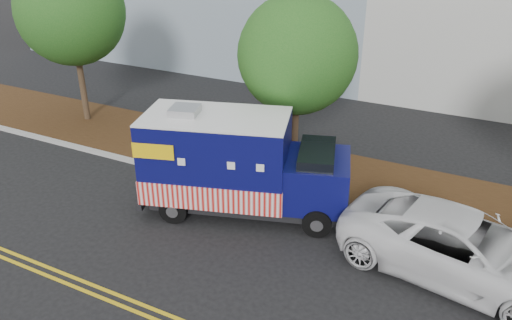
% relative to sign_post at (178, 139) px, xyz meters
% --- Properties ---
extents(ground, '(120.00, 120.00, 0.00)m').
position_rel_sign_post_xyz_m(ground, '(1.56, -1.75, -1.20)').
color(ground, black).
rests_on(ground, ground).
extents(curb, '(120.00, 0.18, 0.15)m').
position_rel_sign_post_xyz_m(curb, '(1.56, -0.35, -1.12)').
color(curb, '#9E9E99').
rests_on(curb, ground).
extents(mulch_strip, '(120.00, 4.00, 0.15)m').
position_rel_sign_post_xyz_m(mulch_strip, '(1.56, 1.75, -1.12)').
color(mulch_strip, '#311D0D').
rests_on(mulch_strip, ground).
extents(centerline_near, '(120.00, 0.10, 0.01)m').
position_rel_sign_post_xyz_m(centerline_near, '(1.56, -6.20, -1.19)').
color(centerline_near, gold).
rests_on(centerline_near, ground).
extents(centerline_far, '(120.00, 0.10, 0.01)m').
position_rel_sign_post_xyz_m(centerline_far, '(1.56, -6.45, -1.19)').
color(centerline_far, gold).
rests_on(centerline_far, ground).
extents(tree_a, '(4.36, 4.36, 6.96)m').
position_rel_sign_post_xyz_m(tree_a, '(-6.34, 2.03, 3.57)').
color(tree_a, '#38281C').
rests_on(tree_a, ground).
extents(tree_b, '(3.94, 3.94, 6.13)m').
position_rel_sign_post_xyz_m(tree_b, '(3.61, 1.95, 2.95)').
color(tree_b, '#38281C').
rests_on(tree_b, ground).
extents(sign_post, '(0.06, 0.06, 2.40)m').
position_rel_sign_post_xyz_m(sign_post, '(0.00, 0.00, 0.00)').
color(sign_post, '#473828').
rests_on(sign_post, ground).
extents(food_truck, '(6.59, 3.96, 3.28)m').
position_rel_sign_post_xyz_m(food_truck, '(3.11, -1.44, 0.28)').
color(food_truck, black).
rests_on(food_truck, ground).
extents(white_car, '(6.41, 3.78, 1.67)m').
position_rel_sign_post_xyz_m(white_car, '(9.68, -1.67, -0.36)').
color(white_car, white).
rests_on(white_car, ground).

